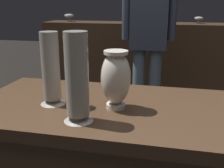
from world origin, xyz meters
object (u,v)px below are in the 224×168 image
Objects in this scene: shelf_vase_right at (199,18)px; vase_left_accent at (77,80)px; vase_tall_behind at (51,71)px; visitor_center_back at (148,31)px; shelf_vase_far_left at (69,16)px; vase_centerpiece at (116,78)px.

vase_left_accent is at bearing -103.70° from shelf_vase_right.
visitor_center_back is at bearing 78.81° from vase_tall_behind.
shelf_vase_far_left is (-0.80, 2.28, 0.11)m from vase_tall_behind.
vase_left_accent reaches higher than shelf_vase_right.
shelf_vase_right is at bearing -122.57° from visitor_center_back.
vase_centerpiece is 1.40m from visitor_center_back.
vase_centerpiece is at bearing 86.56° from visitor_center_back.
vase_tall_behind is at bearing 75.27° from visitor_center_back.
vase_tall_behind is at bearing 139.42° from vase_left_accent.
vase_left_accent is 2.61m from shelf_vase_far_left.
vase_left_accent is 3.35× the size of shelf_vase_right.
vase_tall_behind is 3.15× the size of shelf_vase_right.
vase_tall_behind is at bearing -108.48° from shelf_vase_right.
vase_left_accent is 0.20× the size of visitor_center_back.
shelf_vase_far_left is 1.39m from visitor_center_back.
vase_tall_behind reaches higher than shelf_vase_right.
vase_centerpiece is 0.15× the size of visitor_center_back.
vase_left_accent is at bearing -40.58° from vase_tall_behind.
shelf_vase_far_left is at bearing 109.30° from vase_tall_behind.
vase_centerpiece is 0.78× the size of vase_tall_behind.
vase_tall_behind is at bearing -177.91° from vase_centerpiece.
vase_tall_behind is 0.22m from vase_left_accent.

